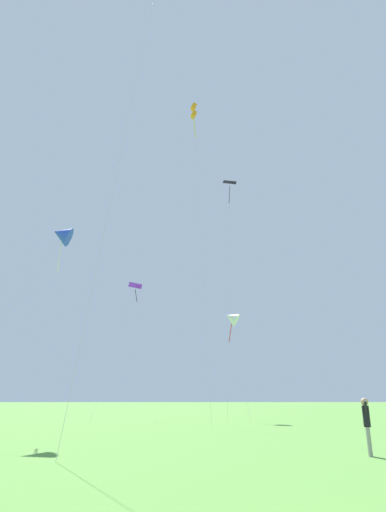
% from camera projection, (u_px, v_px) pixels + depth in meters
% --- Properties ---
extents(kite_white_distant, '(1.68, 6.31, 9.25)m').
position_uv_depth(kite_white_distant, '(232.00, 318.00, 38.33)').
color(kite_white_distant, white).
rests_on(kite_white_distant, ground_plane).
extents(kite_purple_streamer, '(2.12, 12.24, 13.68)m').
position_uv_depth(kite_purple_streamer, '(134.00, 291.00, 45.87)').
color(kite_purple_streamer, purple).
rests_on(kite_purple_streamer, ground_plane).
extents(kite_blue_delta, '(2.50, 9.31, 11.93)m').
position_uv_depth(kite_blue_delta, '(62.00, 235.00, 26.44)').
color(kite_blue_delta, blue).
rests_on(kite_blue_delta, ground_plane).
extents(kite_black_large, '(2.28, 7.88, 24.40)m').
position_uv_depth(kite_black_large, '(230.00, 194.00, 46.13)').
color(kite_black_large, black).
rests_on(kite_black_large, ground_plane).
extents(kite_orange_box, '(1.44, 5.82, 29.57)m').
position_uv_depth(kite_orange_box, '(194.00, 113.00, 42.85)').
color(kite_orange_box, orange).
rests_on(kite_orange_box, ground_plane).
extents(person_in_red_shirt, '(0.25, 0.56, 1.73)m').
position_uv_depth(person_in_red_shirt, '(367.00, 421.00, 13.75)').
color(person_in_red_shirt, gray).
rests_on(person_in_red_shirt, ground_plane).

